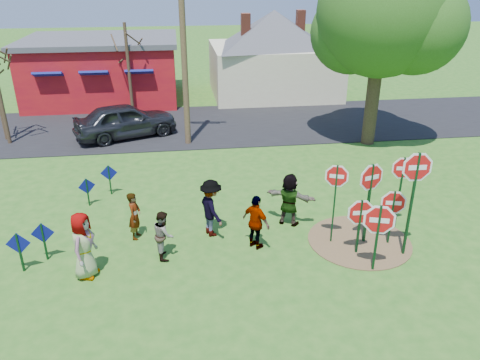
# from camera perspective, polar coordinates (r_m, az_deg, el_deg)

# --- Properties ---
(ground) EXTENTS (120.00, 120.00, 0.00)m
(ground) POSITION_cam_1_polar(r_m,az_deg,el_deg) (15.16, -3.23, -6.69)
(ground) COLOR #285F1B
(ground) RESTS_ON ground
(road) EXTENTS (120.00, 7.50, 0.04)m
(road) POSITION_cam_1_polar(r_m,az_deg,el_deg) (25.69, -5.37, 6.64)
(road) COLOR black
(road) RESTS_ON ground
(dirt_patch) EXTENTS (3.20, 3.20, 0.03)m
(dirt_patch) POSITION_cam_1_polar(r_m,az_deg,el_deg) (15.27, 14.32, -7.20)
(dirt_patch) COLOR brown
(dirt_patch) RESTS_ON ground
(red_building) EXTENTS (9.40, 7.69, 3.90)m
(red_building) POSITION_cam_1_polar(r_m,az_deg,el_deg) (31.83, -16.29, 12.89)
(red_building) COLOR maroon
(red_building) RESTS_ON ground
(cream_house) EXTENTS (9.40, 9.40, 6.50)m
(cream_house) POSITION_cam_1_polar(r_m,az_deg,el_deg) (31.98, 4.09, 15.57)
(cream_house) COLOR beige
(cream_house) RESTS_ON ground
(stop_sign_a) EXTENTS (1.15, 0.37, 2.21)m
(stop_sign_a) POSITION_cam_1_polar(r_m,az_deg,el_deg) (13.30, 16.55, -5.24)
(stop_sign_a) COLOR #0E3419
(stop_sign_a) RESTS_ON ground
(stop_sign_b) EXTENTS (0.90, 0.34, 2.73)m
(stop_sign_b) POSITION_cam_1_polar(r_m,az_deg,el_deg) (14.12, 11.63, -0.50)
(stop_sign_b) COLOR #0E3419
(stop_sign_b) RESTS_ON ground
(stop_sign_c) EXTENTS (1.16, 0.09, 3.41)m
(stop_sign_c) POSITION_cam_1_polar(r_m,az_deg,el_deg) (13.92, 20.56, -0.11)
(stop_sign_c) COLOR #0E3419
(stop_sign_c) RESTS_ON ground
(stop_sign_d) EXTENTS (0.97, 0.18, 2.62)m
(stop_sign_d) POSITION_cam_1_polar(r_m,az_deg,el_deg) (15.56, 19.18, 0.60)
(stop_sign_d) COLOR #0E3419
(stop_sign_d) RESTS_ON ground
(stop_sign_e) EXTENTS (1.08, 0.07, 1.91)m
(stop_sign_e) POSITION_cam_1_polar(r_m,az_deg,el_deg) (14.06, 14.45, -4.27)
(stop_sign_e) COLOR #0E3419
(stop_sign_e) RESTS_ON ground
(stop_sign_f) EXTENTS (1.01, 0.27, 1.93)m
(stop_sign_f) POSITION_cam_1_polar(r_m,az_deg,el_deg) (14.80, 18.16, -2.99)
(stop_sign_f) COLOR #0E3419
(stop_sign_f) RESTS_ON ground
(stop_sign_g) EXTENTS (1.09, 0.36, 2.78)m
(stop_sign_g) POSITION_cam_1_polar(r_m,az_deg,el_deg) (14.40, 15.61, -0.67)
(stop_sign_g) COLOR #0E3419
(stop_sign_g) RESTS_ON ground
(blue_diamond_a) EXTENTS (0.67, 0.06, 1.24)m
(blue_diamond_a) POSITION_cam_1_polar(r_m,az_deg,el_deg) (14.44, -25.33, -7.50)
(blue_diamond_a) COLOR #0E3419
(blue_diamond_a) RESTS_ON ground
(blue_diamond_b) EXTENTS (0.65, 0.06, 1.22)m
(blue_diamond_b) POSITION_cam_1_polar(r_m,az_deg,el_deg) (14.71, -22.84, -6.47)
(blue_diamond_b) COLOR #0E3419
(blue_diamond_b) RESTS_ON ground
(blue_diamond_c) EXTENTS (0.56, 0.25, 1.07)m
(blue_diamond_c) POSITION_cam_1_polar(r_m,az_deg,el_deg) (17.50, -18.13, -1.06)
(blue_diamond_c) COLOR #0E3419
(blue_diamond_c) RESTS_ON ground
(blue_diamond_d) EXTENTS (0.62, 0.06, 1.19)m
(blue_diamond_d) POSITION_cam_1_polar(r_m,az_deg,el_deg) (18.11, -15.64, 0.42)
(blue_diamond_d) COLOR #0E3419
(blue_diamond_d) RESTS_ON ground
(person_a) EXTENTS (0.86, 1.09, 1.95)m
(person_a) POSITION_cam_1_polar(r_m,az_deg,el_deg) (13.47, -18.54, -7.58)
(person_a) COLOR #47609C
(person_a) RESTS_ON ground
(person_b) EXTENTS (0.50, 0.64, 1.57)m
(person_b) POSITION_cam_1_polar(r_m,az_deg,el_deg) (14.99, -12.72, -4.27)
(person_b) COLOR #1E6A6B
(person_b) RESTS_ON ground
(person_c) EXTENTS (0.64, 0.78, 1.49)m
(person_c) POSITION_cam_1_polar(r_m,az_deg,el_deg) (13.90, -9.29, -6.57)
(person_c) COLOR #9A5939
(person_c) RESTS_ON ground
(person_d) EXTENTS (1.08, 1.39, 1.89)m
(person_d) POSITION_cam_1_polar(r_m,az_deg,el_deg) (14.74, -3.53, -3.44)
(person_d) COLOR #38373D
(person_d) RESTS_ON ground
(person_e) EXTENTS (0.97, 1.06, 1.74)m
(person_e) POSITION_cam_1_polar(r_m,az_deg,el_deg) (14.08, 1.98, -5.20)
(person_e) COLOR #4E345F
(person_e) RESTS_ON ground
(person_f) EXTENTS (1.71, 1.30, 1.80)m
(person_f) POSITION_cam_1_polar(r_m,az_deg,el_deg) (15.43, 6.04, -2.38)
(person_f) COLOR #1C5230
(person_f) RESTS_ON ground
(suv) EXTENTS (5.40, 3.72, 1.71)m
(suv) POSITION_cam_1_polar(r_m,az_deg,el_deg) (24.20, -13.78, 7.08)
(suv) COLOR #313137
(suv) RESTS_ON road
(utility_pole) EXTENTS (2.20, 0.41, 9.00)m
(utility_pole) POSITION_cam_1_polar(r_m,az_deg,el_deg) (21.91, -6.90, 16.16)
(utility_pole) COLOR #4C3823
(utility_pole) RESTS_ON ground
(leafy_tree) EXTENTS (6.33, 5.78, 9.00)m
(leafy_tree) POSITION_cam_1_polar(r_m,az_deg,el_deg) (22.68, 17.28, 18.27)
(leafy_tree) COLOR #382819
(leafy_tree) RESTS_ON ground
(bare_tree_east) EXTENTS (1.80, 1.80, 5.16)m
(bare_tree_east) POSITION_cam_1_polar(r_m,az_deg,el_deg) (27.55, -13.55, 14.42)
(bare_tree_east) COLOR #382819
(bare_tree_east) RESTS_ON ground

